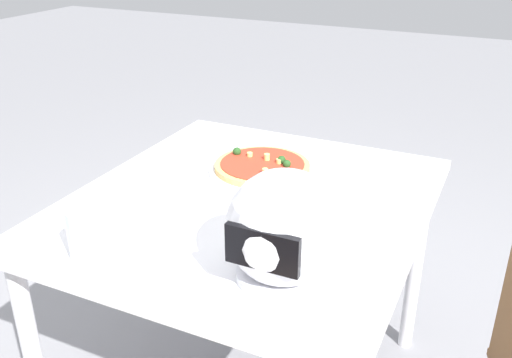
{
  "coord_description": "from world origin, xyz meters",
  "views": [
    {
      "loc": [
        -0.64,
        1.31,
        1.5
      ],
      "look_at": [
        0.02,
        -0.09,
        0.77
      ],
      "focal_mm": 39.77,
      "sensor_mm": 36.0,
      "label": 1
    }
  ],
  "objects_px": {
    "dining_table": "(249,225)",
    "pizza": "(263,166)",
    "motorcycle_helmet": "(284,230)",
    "drinking_glass": "(83,235)"
  },
  "relations": [
    {
      "from": "dining_table",
      "to": "pizza",
      "type": "height_order",
      "value": "pizza"
    },
    {
      "from": "motorcycle_helmet",
      "to": "drinking_glass",
      "type": "xyz_separation_m",
      "value": [
        0.45,
        0.13,
        -0.06
      ]
    },
    {
      "from": "dining_table",
      "to": "drinking_glass",
      "type": "relative_size",
      "value": 8.27
    },
    {
      "from": "dining_table",
      "to": "motorcycle_helmet",
      "type": "bearing_deg",
      "value": 126.82
    },
    {
      "from": "dining_table",
      "to": "drinking_glass",
      "type": "bearing_deg",
      "value": 64.43
    },
    {
      "from": "drinking_glass",
      "to": "motorcycle_helmet",
      "type": "bearing_deg",
      "value": -164.14
    },
    {
      "from": "drinking_glass",
      "to": "dining_table",
      "type": "bearing_deg",
      "value": -115.57
    },
    {
      "from": "drinking_glass",
      "to": "pizza",
      "type": "bearing_deg",
      "value": -105.11
    },
    {
      "from": "dining_table",
      "to": "drinking_glass",
      "type": "height_order",
      "value": "drinking_glass"
    },
    {
      "from": "dining_table",
      "to": "drinking_glass",
      "type": "xyz_separation_m",
      "value": [
        0.21,
        0.45,
        0.15
      ]
    }
  ]
}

